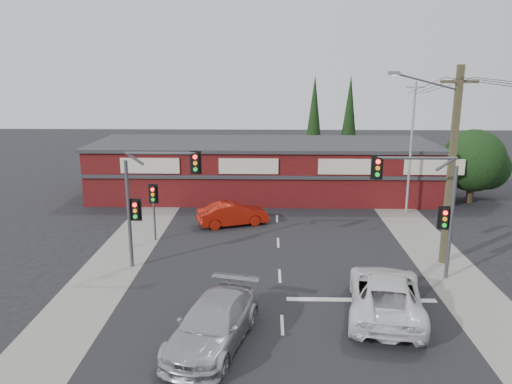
{
  "coord_description": "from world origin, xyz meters",
  "views": [
    {
      "loc": [
        -0.56,
        -21.55,
        9.85
      ],
      "look_at": [
        -1.21,
        3.0,
        3.71
      ],
      "focal_mm": 35.0,
      "sensor_mm": 36.0,
      "label": 1
    }
  ],
  "objects_px": {
    "white_suv": "(385,294)",
    "shop_building": "(263,168)",
    "red_sedan": "(233,214)",
    "silver_suv": "(213,324)",
    "utility_pole": "(449,160)"
  },
  "relations": [
    {
      "from": "utility_pole",
      "to": "silver_suv",
      "type": "bearing_deg",
      "value": -143.11
    },
    {
      "from": "white_suv",
      "to": "utility_pole",
      "type": "xyz_separation_m",
      "value": [
        4.13,
        5.64,
        4.53
      ]
    },
    {
      "from": "white_suv",
      "to": "shop_building",
      "type": "relative_size",
      "value": 0.23
    },
    {
      "from": "shop_building",
      "to": "red_sedan",
      "type": "bearing_deg",
      "value": -103.2
    },
    {
      "from": "white_suv",
      "to": "utility_pole",
      "type": "distance_m",
      "value": 8.33
    },
    {
      "from": "white_suv",
      "to": "silver_suv",
      "type": "distance_m",
      "value": 7.25
    },
    {
      "from": "white_suv",
      "to": "red_sedan",
      "type": "xyz_separation_m",
      "value": [
        -7.1,
        11.68,
        -0.12
      ]
    },
    {
      "from": "white_suv",
      "to": "silver_suv",
      "type": "relative_size",
      "value": 1.1
    },
    {
      "from": "red_sedan",
      "to": "shop_building",
      "type": "bearing_deg",
      "value": -33.47
    },
    {
      "from": "white_suv",
      "to": "red_sedan",
      "type": "bearing_deg",
      "value": -49.04
    },
    {
      "from": "white_suv",
      "to": "silver_suv",
      "type": "bearing_deg",
      "value": 30.31
    },
    {
      "from": "red_sedan",
      "to": "shop_building",
      "type": "xyz_separation_m",
      "value": [
        1.86,
        7.95,
        1.39
      ]
    },
    {
      "from": "shop_building",
      "to": "silver_suv",
      "type": "bearing_deg",
      "value": -94.02
    },
    {
      "from": "shop_building",
      "to": "utility_pole",
      "type": "xyz_separation_m",
      "value": [
        9.36,
        -14.0,
        3.26
      ]
    },
    {
      "from": "white_suv",
      "to": "red_sedan",
      "type": "height_order",
      "value": "white_suv"
    }
  ]
}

